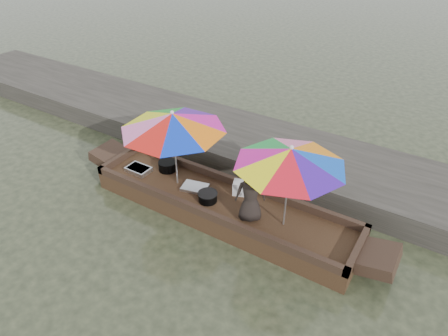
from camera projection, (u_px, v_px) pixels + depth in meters
The scene contains 11 objects.
water at pixel (221, 214), 7.57m from camera, with size 80.00×80.00×0.00m, color #262C1C.
dock at pixel (274, 152), 8.98m from camera, with size 22.00×2.20×0.50m, color #2D2B26.
boat_hull at pixel (221, 207), 7.47m from camera, with size 5.15×1.20×0.35m, color black.
cooking_pot at pixel (168, 166), 8.16m from camera, with size 0.37×0.37×0.20m, color black.
tray_crayfish at pixel (138, 169), 8.14m from camera, with size 0.48×0.34×0.09m, color silver.
tray_scallop at pixel (195, 187), 7.65m from camera, with size 0.48×0.34×0.06m, color silver.
charcoal_grill at pixel (208, 197), 7.31m from camera, with size 0.34×0.34×0.16m, color black.
supply_bag at pixel (241, 188), 7.47m from camera, with size 0.28×0.22×0.26m, color silver.
vendor at pixel (251, 194), 6.65m from camera, with size 0.53×0.34×1.07m, color black.
umbrella_bow at pixel (175, 149), 7.40m from camera, with size 1.95×1.95×1.55m, color orange, non-canonical shape.
umbrella_stern at pixel (287, 188), 6.39m from camera, with size 1.79×1.79×1.55m, color blue, non-canonical shape.
Camera 1 is at (3.15, -4.91, 4.91)m, focal length 32.00 mm.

